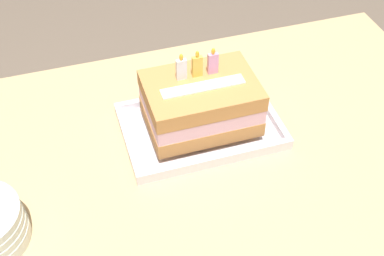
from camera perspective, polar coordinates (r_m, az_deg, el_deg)
dining_table at (r=1.08m, az=-0.89°, el=-6.65°), size 1.16×0.64×0.74m
foil_tray at (r=1.01m, az=0.94°, el=0.06°), size 0.30×0.20×0.02m
birthday_cake at (r=0.97m, az=0.98°, el=2.81°), size 0.21×0.15×0.15m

